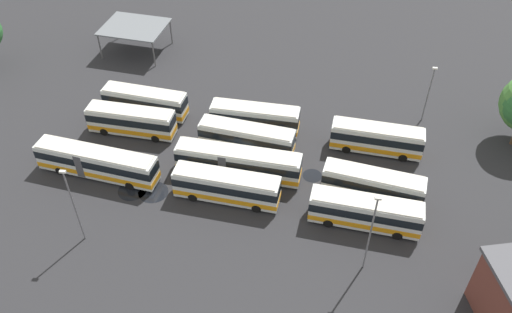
% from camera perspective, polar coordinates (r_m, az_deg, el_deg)
% --- Properties ---
extents(ground_plane, '(106.73, 106.73, 0.00)m').
position_cam_1_polar(ground_plane, '(60.51, -1.47, -0.63)').
color(ground_plane, '#28282B').
extents(bus_row0_slot0, '(14.06, 4.75, 3.51)m').
position_cam_1_polar(bus_row0_slot0, '(60.35, -16.87, -0.60)').
color(bus_row0_slot0, silver).
rests_on(bus_row0_slot0, ground_plane).
extents(bus_row0_slot2, '(10.75, 3.40, 3.51)m').
position_cam_1_polar(bus_row0_slot2, '(65.15, -13.33, 3.80)').
color(bus_row0_slot2, silver).
rests_on(bus_row0_slot2, ground_plane).
extents(bus_row0_slot3, '(10.86, 3.96, 3.51)m').
position_cam_1_polar(bus_row0_slot3, '(67.91, -11.90, 5.81)').
color(bus_row0_slot3, silver).
rests_on(bus_row0_slot3, ground_plane).
extents(bus_row1_slot0, '(11.42, 3.76, 3.51)m').
position_cam_1_polar(bus_row1_slot0, '(55.16, -3.18, -3.24)').
color(bus_row1_slot0, silver).
rests_on(bus_row1_slot0, ground_plane).
extents(bus_row1_slot1, '(14.02, 3.84, 3.51)m').
position_cam_1_polar(bus_row1_slot1, '(57.81, -1.98, -0.61)').
color(bus_row1_slot1, silver).
rests_on(bus_row1_slot1, ground_plane).
extents(bus_row1_slot2, '(11.32, 4.23, 3.51)m').
position_cam_1_polar(bus_row1_slot2, '(60.88, -1.01, 2.01)').
color(bus_row1_slot2, silver).
rests_on(bus_row1_slot2, ground_plane).
extents(bus_row1_slot3, '(10.86, 3.25, 3.51)m').
position_cam_1_polar(bus_row1_slot3, '(63.81, -0.12, 4.19)').
color(bus_row1_slot3, silver).
rests_on(bus_row1_slot3, ground_plane).
extents(bus_row2_slot0, '(11.31, 3.83, 3.51)m').
position_cam_1_polar(bus_row2_slot0, '(53.72, 11.73, -5.88)').
color(bus_row2_slot0, silver).
rests_on(bus_row2_slot0, ground_plane).
extents(bus_row2_slot1, '(10.79, 4.48, 3.51)m').
position_cam_1_polar(bus_row2_slot1, '(56.55, 12.51, -3.03)').
color(bus_row2_slot1, silver).
rests_on(bus_row2_slot1, ground_plane).
extents(bus_row2_slot3, '(10.69, 3.66, 3.51)m').
position_cam_1_polar(bus_row2_slot3, '(62.39, 12.93, 1.91)').
color(bus_row2_slot3, silver).
rests_on(bus_row2_slot3, ground_plane).
extents(maintenance_shelter, '(9.87, 8.47, 4.06)m').
position_cam_1_polar(maintenance_shelter, '(80.52, -13.04, 13.46)').
color(maintenance_shelter, slate).
rests_on(maintenance_shelter, ground_plane).
extents(lamp_post_near_entrance, '(0.56, 0.28, 9.47)m').
position_cam_1_polar(lamp_post_near_entrance, '(47.72, 12.30, -7.93)').
color(lamp_post_near_entrance, slate).
rests_on(lamp_post_near_entrance, ground_plane).
extents(lamp_post_mid_lot, '(0.56, 0.28, 9.23)m').
position_cam_1_polar(lamp_post_mid_lot, '(51.86, -19.15, -4.84)').
color(lamp_post_mid_lot, slate).
rests_on(lamp_post_mid_lot, ground_plane).
extents(lamp_post_by_building, '(0.56, 0.28, 7.73)m').
position_cam_1_polar(lamp_post_by_building, '(67.27, 18.18, 6.64)').
color(lamp_post_by_building, slate).
rests_on(lamp_post_by_building, ground_plane).
extents(puddle_centre_drain, '(3.17, 3.17, 0.01)m').
position_cam_1_polar(puddle_centre_drain, '(67.20, -0.11, 4.44)').
color(puddle_centre_drain, black).
rests_on(puddle_centre_drain, ground_plane).
extents(puddle_front_lane, '(2.20, 2.20, 0.01)m').
position_cam_1_polar(puddle_front_lane, '(59.20, 6.11, -2.08)').
color(puddle_front_lane, black).
rests_on(puddle_front_lane, ground_plane).
extents(puddle_near_shelter, '(3.16, 3.16, 0.01)m').
position_cam_1_polar(puddle_near_shelter, '(58.80, -13.21, -3.58)').
color(puddle_near_shelter, black).
rests_on(puddle_near_shelter, ground_plane).
extents(puddle_back_corner, '(3.26, 3.26, 0.01)m').
position_cam_1_polar(puddle_back_corner, '(58.12, -11.04, -3.81)').
color(puddle_back_corner, black).
rests_on(puddle_back_corner, ground_plane).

